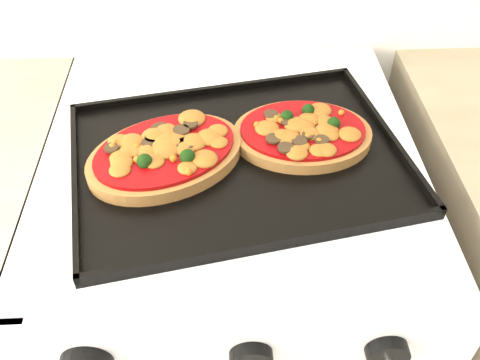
{
  "coord_description": "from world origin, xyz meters",
  "views": [
    {
      "loc": [
        -0.06,
        1.05,
        1.46
      ],
      "look_at": [
        -0.03,
        1.61,
        0.92
      ],
      "focal_mm": 40.0,
      "sensor_mm": 36.0,
      "label": 1
    }
  ],
  "objects_px": {
    "stove": "(232,307)",
    "pizza_left": "(165,153)",
    "pizza_right": "(302,132)",
    "baking_tray": "(238,156)"
  },
  "relations": [
    {
      "from": "stove",
      "to": "pizza_left",
      "type": "height_order",
      "value": "pizza_left"
    },
    {
      "from": "stove",
      "to": "pizza_right",
      "type": "xyz_separation_m",
      "value": [
        0.11,
        -0.0,
        0.48
      ]
    },
    {
      "from": "pizza_left",
      "to": "pizza_right",
      "type": "bearing_deg",
      "value": 11.23
    },
    {
      "from": "pizza_right",
      "to": "pizza_left",
      "type": "bearing_deg",
      "value": -168.77
    },
    {
      "from": "stove",
      "to": "pizza_left",
      "type": "bearing_deg",
      "value": -155.83
    },
    {
      "from": "pizza_left",
      "to": "stove",
      "type": "bearing_deg",
      "value": 24.17
    },
    {
      "from": "pizza_right",
      "to": "baking_tray",
      "type": "bearing_deg",
      "value": -160.33
    },
    {
      "from": "baking_tray",
      "to": "pizza_right",
      "type": "bearing_deg",
      "value": 8.88
    },
    {
      "from": "stove",
      "to": "baking_tray",
      "type": "bearing_deg",
      "value": -71.45
    },
    {
      "from": "stove",
      "to": "baking_tray",
      "type": "height_order",
      "value": "baking_tray"
    }
  ]
}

